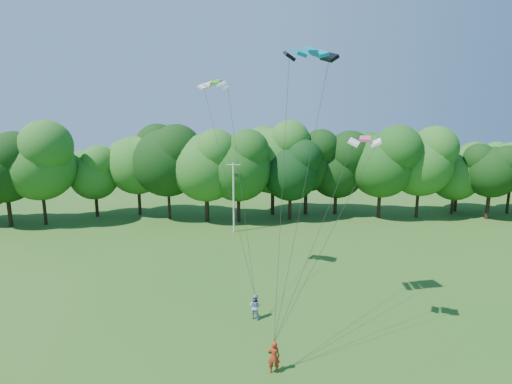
{
  "coord_description": "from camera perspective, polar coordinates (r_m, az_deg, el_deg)",
  "views": [
    {
      "loc": [
        -1.99,
        -15.59,
        13.97
      ],
      "look_at": [
        -0.94,
        13.0,
        8.27
      ],
      "focal_mm": 28.0,
      "sensor_mm": 36.0,
      "label": 1
    }
  ],
  "objects": [
    {
      "name": "tree_back_center",
      "position": [
        52.13,
        4.95,
        3.7
      ],
      "size": [
        7.88,
        7.88,
        11.46
      ],
      "color": "black",
      "rests_on": "ground"
    },
    {
      "name": "tree_back_east",
      "position": [
        63.21,
        27.07,
        3.7
      ],
      "size": [
        7.72,
        7.72,
        11.23
      ],
      "color": "#342415",
      "rests_on": "ground"
    },
    {
      "name": "kite_green",
      "position": [
        32.06,
        -5.76,
        15.37
      ],
      "size": [
        2.81,
        2.08,
        0.48
      ],
      "rotation": [
        0.0,
        0.0,
        -0.41
      ],
      "color": "green",
      "rests_on": "ground"
    },
    {
      "name": "kite_flyer_right",
      "position": [
        28.54,
        -0.14,
        -16.02
      ],
      "size": [
        1.08,
        1.01,
        1.77
      ],
      "primitive_type": "imported",
      "rotation": [
        0.0,
        0.0,
        2.61
      ],
      "color": "#889DBC",
      "rests_on": "ground"
    },
    {
      "name": "kite_flyer_left",
      "position": [
        23.48,
        2.56,
        -22.47
      ],
      "size": [
        0.69,
        0.46,
        1.87
      ],
      "primitive_type": "imported",
      "rotation": [
        0.0,
        0.0,
        3.15
      ],
      "color": "#9E2D14",
      "rests_on": "ground"
    },
    {
      "name": "kite_teal",
      "position": [
        25.75,
        7.66,
        19.47
      ],
      "size": [
        3.38,
        1.97,
        0.59
      ],
      "rotation": [
        0.0,
        0.0,
        0.18
      ],
      "color": "#0580A3",
      "rests_on": "ground"
    },
    {
      "name": "kite_pink",
      "position": [
        23.31,
        15.32,
        7.35
      ],
      "size": [
        2.0,
        1.45,
        0.3
      ],
      "rotation": [
        0.0,
        0.0,
        -0.35
      ],
      "color": "#F44390",
      "rests_on": "ground"
    },
    {
      "name": "utility_pole",
      "position": [
        46.86,
        -3.22,
        -0.72
      ],
      "size": [
        1.64,
        0.42,
        8.3
      ],
      "rotation": [
        0.0,
        0.0,
        -0.21
      ],
      "color": "beige",
      "rests_on": "ground"
    }
  ]
}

